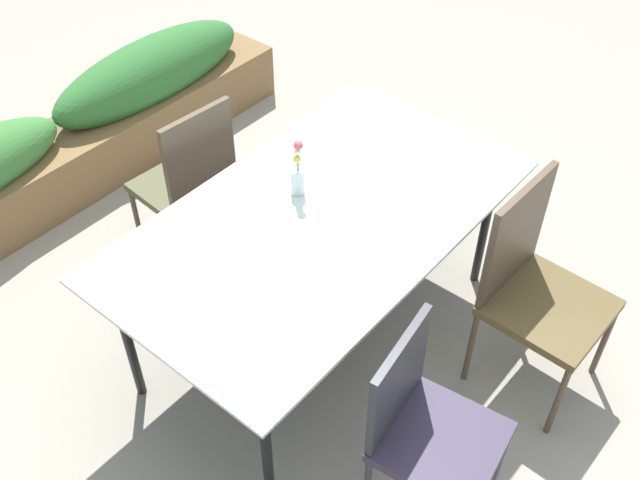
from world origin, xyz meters
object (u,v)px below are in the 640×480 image
chair_far_side (190,179)px  planter_box (64,144)px  chair_near_left (424,423)px  dining_table (320,223)px  flower_vase (297,174)px  chair_near_right (535,282)px

chair_far_side → planter_box: chair_far_side is taller
chair_near_left → dining_table: bearing=-124.9°
chair_near_left → flower_vase: bearing=-123.4°
flower_vase → planter_box: bearing=94.3°
dining_table → flower_vase: (0.06, 0.17, 0.15)m
chair_near_right → flower_vase: flower_vase is taller
chair_far_side → flower_vase: 0.75m
dining_table → chair_near_right: bearing=-62.9°
dining_table → chair_near_right: chair_near_right is taller
planter_box → chair_near_left: bearing=-97.5°
flower_vase → planter_box: size_ratio=0.09×
dining_table → flower_vase: 0.23m
chair_far_side → planter_box: bearing=97.9°
chair_far_side → flower_vase: size_ratio=3.47×
chair_near_left → flower_vase: (0.49, 1.03, 0.33)m
chair_near_left → flower_vase: size_ratio=3.27×
flower_vase → planter_box: flower_vase is taller
chair_far_side → planter_box: 1.07m
planter_box → chair_far_side: bearing=-86.3°
dining_table → planter_box: dining_table is taller
chair_near_right → flower_vase: size_ratio=3.61×
chair_near_right → planter_box: bearing=-77.7°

